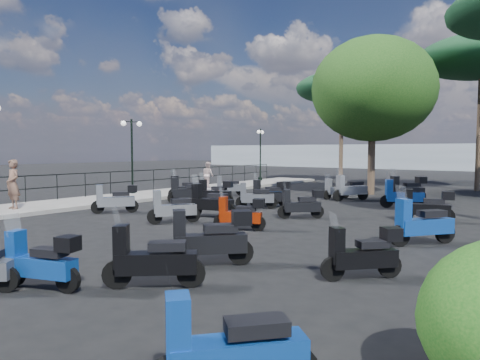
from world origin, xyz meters
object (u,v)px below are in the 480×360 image
Objects in this scene: scooter_21 at (240,214)px; scooter_25 at (422,224)px; scooter_11 at (336,190)px; scooter_20 at (209,239)px; lamp_post_1 at (132,151)px; scooter_17 at (350,189)px; scooter_16 at (267,193)px; pedestrian_far at (208,175)px; lamp_post_2 at (260,151)px; scooter_23 at (229,353)px; scooter_9 at (255,197)px; scooter_4 at (185,189)px; scooter_5 at (228,187)px; pine_2 at (342,88)px; scooter_3 at (187,192)px; scooter_8 at (173,209)px; scooter_13 at (41,262)px; scooter_14 at (210,203)px; scooter_15 at (270,194)px; scooter_2 at (115,199)px; scooter_27 at (402,195)px; scooter_26 at (427,207)px; woman at (13,184)px; broadleaf_tree at (373,90)px; scooter_24 at (363,254)px; scooter_10 at (215,193)px; scooter_22 at (301,205)px; scooter_19 at (152,260)px; scooter_28 at (407,190)px.

scooter_25 is (4.62, 1.10, 0.05)m from scooter_21.
scooter_20 reaches higher than scooter_11.
lamp_post_1 is 10.63m from scooter_17.
pedestrian_far is at bearing 30.09° from scooter_16.
scooter_23 is (14.65, -21.98, -1.77)m from lamp_post_2.
scooter_9 is at bearing 103.01° from scooter_11.
pedestrian_far is 0.85× the size of scooter_4.
pine_2 is at bearing -46.19° from scooter_5.
scooter_3 is at bearing 9.35° from lamp_post_1.
scooter_13 is (2.90, -5.76, -0.00)m from scooter_8.
scooter_17 is at bearing -15.93° from scooter_13.
scooter_3 is 0.79× the size of scooter_14.
scooter_15 is (4.00, -2.32, 0.08)m from scooter_5.
scooter_16 is at bearing 89.26° from scooter_11.
scooter_2 is 0.88× the size of scooter_27.
lamp_post_1 is 2.25× the size of scooter_26.
woman is at bearing 121.83° from scooter_5.
scooter_11 is at bearing -16.91° from scooter_21.
scooter_13 is at bearing 144.78° from scooter_26.
scooter_21 is at bearing -140.25° from scooter_4.
scooter_5 is at bearing 33.67° from scooter_16.
scooter_11 is 1.00× the size of scooter_20.
lamp_post_1 is at bearing 79.18° from scooter_15.
scooter_23 is at bearing -167.93° from scooter_21.
broadleaf_tree is at bearing -55.22° from scooter_17.
lamp_post_1 is 8.21m from scooter_14.
scooter_13 is at bearing 33.96° from scooter_23.
scooter_24 is (10.54, -9.43, 0.01)m from scooter_5.
woman reaches higher than scooter_8.
scooter_27 is (8.32, 0.54, 0.06)m from scooter_5.
scooter_15 is at bearing -102.04° from scooter_4.
scooter_15 is (0.22, 0.73, 0.07)m from scooter_9.
lamp_post_2 is 2.38× the size of scooter_25.
scooter_22 is (4.62, -0.99, -0.03)m from scooter_10.
scooter_4 is 2.68m from scooter_5.
scooter_11 is at bearing 36.57° from scooter_27.
pine_2 reaches higher than scooter_21.
scooter_23 is at bearing -160.48° from scooter_19.
scooter_28 is at bearing 40.54° from lamp_post_1.
scooter_24 is at bearing -68.99° from lamp_post_2.
lamp_post_1 reaches higher than scooter_10.
scooter_15 is at bearing -90.14° from scooter_2.
scooter_22 reaches higher than scooter_24.
scooter_22 is 0.16× the size of broadleaf_tree.
scooter_19 is at bearing 147.34° from scooter_27.
pedestrian_far reaches higher than scooter_4.
woman is 1.22× the size of pedestrian_far.
scooter_25 is (6.87, -2.87, 0.05)m from scooter_9.
scooter_14 is 18.98m from pine_2.
scooter_27 is 0.20× the size of broadleaf_tree.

